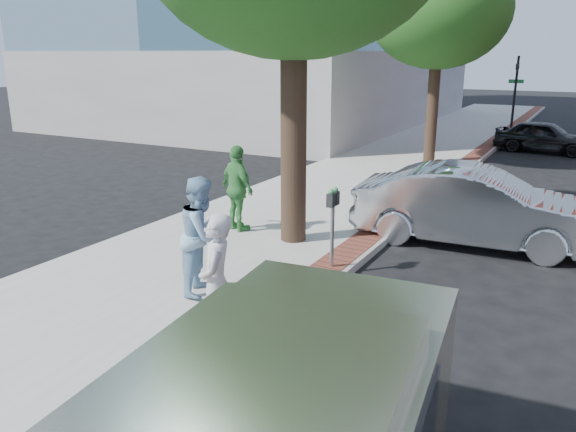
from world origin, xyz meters
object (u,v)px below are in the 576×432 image
Objects in this scene: person_officer at (203,235)px; bg_car at (544,137)px; person_green at (238,189)px; person_gray at (217,283)px; sedan_silver at (475,207)px; parking_meter at (333,211)px.

bg_car is (3.44, 18.20, -0.45)m from person_officer.
person_green is at bearing 169.32° from bg_car.
person_officer reaches higher than person_gray.
person_gray is 0.37× the size of sedan_silver.
sedan_silver is at bearing 136.35° from person_gray.
parking_meter is 0.77× the size of person_officer.
person_gray is at bearing -179.44° from bg_car.
person_green is (-2.64, 4.42, 0.02)m from person_gray.
person_officer is at bearing 176.12° from bg_car.
person_officer is 3.30m from person_green.
bg_car is at bearing -27.63° from person_officer.
parking_meter is 2.91m from person_green.
person_gray is 0.98× the size of person_green.
person_green is at bearing 159.06° from parking_meter.
person_green is 0.38× the size of sedan_silver.
parking_meter is at bearing -176.53° from person_green.
person_gray is 19.73m from bg_car.
person_officer reaches higher than sedan_silver.
parking_meter is 16.36m from bg_car.
person_green is at bearing 7.18° from person_officer.
parking_meter is 0.79× the size of person_green.
sedan_silver is at bearing -50.12° from person_officer.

